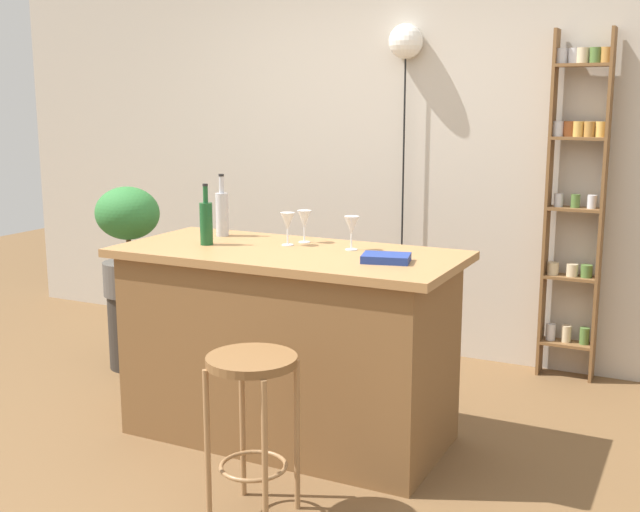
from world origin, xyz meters
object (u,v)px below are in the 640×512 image
(bar_stool, at_px, (252,397))
(spice_shelf, at_px, (575,197))
(wine_glass_right, at_px, (352,226))
(cookbook, at_px, (386,258))
(potted_plant, at_px, (128,234))
(bottle_olive_oil, at_px, (222,213))
(wine_glass_center, at_px, (288,222))
(plant_stool, at_px, (133,331))
(wine_glass_left, at_px, (304,220))
(pendant_globe_light, at_px, (406,46))
(bottle_soda_blue, at_px, (206,222))

(bar_stool, bearing_deg, spice_shelf, 69.74)
(wine_glass_right, xyz_separation_m, cookbook, (0.26, -0.20, -0.10))
(potted_plant, height_order, bottle_olive_oil, bottle_olive_oil)
(wine_glass_center, bearing_deg, plant_stool, 164.04)
(spice_shelf, bearing_deg, cookbook, -109.68)
(bottle_olive_oil, xyz_separation_m, wine_glass_center, (0.44, -0.09, -0.01))
(wine_glass_left, xyz_separation_m, wine_glass_right, (0.30, -0.08, 0.00))
(spice_shelf, relative_size, wine_glass_center, 12.54)
(wine_glass_left, height_order, cookbook, wine_glass_left)
(plant_stool, bearing_deg, bar_stool, -37.49)
(wine_glass_left, bearing_deg, potted_plant, 168.72)
(bar_stool, xyz_separation_m, pendant_globe_light, (-0.24, 2.30, 1.48))
(wine_glass_center, bearing_deg, bottle_soda_blue, -155.75)
(plant_stool, relative_size, wine_glass_left, 2.86)
(wine_glass_right, bearing_deg, bottle_olive_oil, 175.33)
(spice_shelf, relative_size, plant_stool, 4.38)
(wine_glass_right, relative_size, pendant_globe_light, 0.08)
(bar_stool, relative_size, plant_stool, 1.44)
(bar_stool, xyz_separation_m, plant_stool, (-1.63, 1.25, -0.27))
(bar_stool, height_order, wine_glass_left, wine_glass_left)
(bar_stool, distance_m, spice_shelf, 2.50)
(spice_shelf, relative_size, wine_glass_left, 12.54)
(bottle_soda_blue, relative_size, wine_glass_right, 1.86)
(wine_glass_center, bearing_deg, pendant_globe_light, 87.09)
(bottle_olive_oil, distance_m, wine_glass_right, 0.78)
(wine_glass_center, distance_m, cookbook, 0.62)
(plant_stool, bearing_deg, spice_shelf, 22.48)
(wine_glass_left, relative_size, pendant_globe_light, 0.08)
(potted_plant, distance_m, pendant_globe_light, 2.08)
(bar_stool, height_order, plant_stool, bar_stool)
(bottle_soda_blue, relative_size, wine_glass_center, 1.86)
(bottle_olive_oil, bearing_deg, bar_stool, -51.92)
(plant_stool, height_order, pendant_globe_light, pendant_globe_light)
(bottle_soda_blue, height_order, pendant_globe_light, pendant_globe_light)
(bottle_soda_blue, bearing_deg, pendant_globe_light, 74.50)
(bottle_olive_oil, height_order, bottle_soda_blue, bottle_olive_oil)
(plant_stool, height_order, potted_plant, potted_plant)
(spice_shelf, xyz_separation_m, bottle_olive_oil, (-1.60, -1.31, -0.03))
(wine_glass_right, relative_size, cookbook, 0.78)
(plant_stool, relative_size, wine_glass_center, 2.86)
(wine_glass_left, bearing_deg, wine_glass_right, -15.05)
(bottle_olive_oil, bearing_deg, potted_plant, 161.86)
(bottle_soda_blue, distance_m, wine_glass_left, 0.49)
(bottle_olive_oil, xyz_separation_m, pendant_globe_light, (0.52, 1.34, 0.91))
(wine_glass_center, distance_m, wine_glass_right, 0.34)
(wine_glass_center, bearing_deg, wine_glass_right, 4.58)
(potted_plant, height_order, wine_glass_left, potted_plant)
(spice_shelf, distance_m, bottle_soda_blue, 2.18)
(wine_glass_right, distance_m, pendant_globe_light, 1.70)
(wine_glass_center, xyz_separation_m, wine_glass_right, (0.33, 0.03, 0.00))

